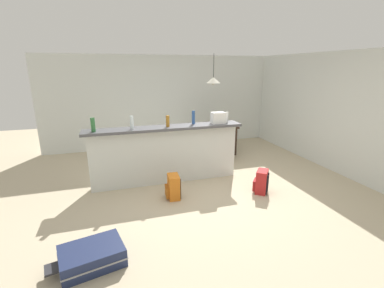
{
  "coord_description": "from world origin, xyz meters",
  "views": [
    {
      "loc": [
        -1.53,
        -4.33,
        2.17
      ],
      "look_at": [
        -0.08,
        0.34,
        0.76
      ],
      "focal_mm": 24.94,
      "sensor_mm": 36.0,
      "label": 1
    }
  ],
  "objects_px": {
    "bottle_green": "(93,125)",
    "dining_table": "(213,129)",
    "bottle_white": "(227,117)",
    "dining_chair_near_partition": "(223,140)",
    "suitcase_flat_navy": "(92,256)",
    "backpack_red": "(261,182)",
    "bottle_amber": "(168,121)",
    "grocery_bag": "(218,118)",
    "backpack_orange": "(173,187)",
    "bottle_blue": "(193,117)",
    "bottle_clear": "(132,123)",
    "pendant_lamp": "(213,80)"
  },
  "relations": [
    {
      "from": "dining_table",
      "to": "bottle_clear",
      "type": "bearing_deg",
      "value": -145.19
    },
    {
      "from": "bottle_amber",
      "to": "suitcase_flat_navy",
      "type": "bearing_deg",
      "value": -123.76
    },
    {
      "from": "bottle_clear",
      "to": "backpack_red",
      "type": "bearing_deg",
      "value": -23.5
    },
    {
      "from": "bottle_white",
      "to": "pendant_lamp",
      "type": "relative_size",
      "value": 0.28
    },
    {
      "from": "bottle_white",
      "to": "backpack_red",
      "type": "distance_m",
      "value": 1.44
    },
    {
      "from": "dining_chair_near_partition",
      "to": "bottle_clear",
      "type": "bearing_deg",
      "value": -157.5
    },
    {
      "from": "bottle_white",
      "to": "dining_chair_near_partition",
      "type": "height_order",
      "value": "bottle_white"
    },
    {
      "from": "grocery_bag",
      "to": "dining_chair_near_partition",
      "type": "xyz_separation_m",
      "value": [
        0.5,
        0.86,
        -0.7
      ]
    },
    {
      "from": "bottle_green",
      "to": "backpack_orange",
      "type": "bearing_deg",
      "value": -28.6
    },
    {
      "from": "bottle_green",
      "to": "dining_table",
      "type": "relative_size",
      "value": 0.22
    },
    {
      "from": "dining_chair_near_partition",
      "to": "suitcase_flat_navy",
      "type": "relative_size",
      "value": 1.06
    },
    {
      "from": "pendant_lamp",
      "to": "backpack_red",
      "type": "height_order",
      "value": "pendant_lamp"
    },
    {
      "from": "grocery_bag",
      "to": "bottle_green",
      "type": "bearing_deg",
      "value": -179.05
    },
    {
      "from": "bottle_white",
      "to": "dining_table",
      "type": "xyz_separation_m",
      "value": [
        0.28,
        1.43,
        -0.57
      ]
    },
    {
      "from": "pendant_lamp",
      "to": "backpack_red",
      "type": "distance_m",
      "value": 2.98
    },
    {
      "from": "bottle_amber",
      "to": "dining_chair_near_partition",
      "type": "xyz_separation_m",
      "value": [
        1.51,
        0.87,
        -0.7
      ]
    },
    {
      "from": "bottle_clear",
      "to": "bottle_blue",
      "type": "relative_size",
      "value": 0.93
    },
    {
      "from": "bottle_blue",
      "to": "bottle_white",
      "type": "height_order",
      "value": "bottle_blue"
    },
    {
      "from": "bottle_green",
      "to": "bottle_amber",
      "type": "xyz_separation_m",
      "value": [
        1.31,
        0.04,
        -0.02
      ]
    },
    {
      "from": "bottle_green",
      "to": "bottle_clear",
      "type": "height_order",
      "value": "bottle_green"
    },
    {
      "from": "suitcase_flat_navy",
      "to": "bottle_blue",
      "type": "bearing_deg",
      "value": 48.36
    },
    {
      "from": "backpack_orange",
      "to": "bottle_blue",
      "type": "bearing_deg",
      "value": 52.6
    },
    {
      "from": "bottle_green",
      "to": "grocery_bag",
      "type": "height_order",
      "value": "bottle_green"
    },
    {
      "from": "bottle_amber",
      "to": "grocery_bag",
      "type": "xyz_separation_m",
      "value": [
        1.01,
        0.0,
        0.01
      ]
    },
    {
      "from": "bottle_blue",
      "to": "pendant_lamp",
      "type": "xyz_separation_m",
      "value": [
        0.96,
        1.41,
        0.63
      ]
    },
    {
      "from": "dining_table",
      "to": "backpack_orange",
      "type": "distance_m",
      "value": 2.72
    },
    {
      "from": "bottle_white",
      "to": "backpack_orange",
      "type": "xyz_separation_m",
      "value": [
        -1.3,
        -0.74,
        -1.01
      ]
    },
    {
      "from": "bottle_blue",
      "to": "dining_table",
      "type": "height_order",
      "value": "bottle_blue"
    },
    {
      "from": "grocery_bag",
      "to": "dining_chair_near_partition",
      "type": "distance_m",
      "value": 1.22
    },
    {
      "from": "dining_table",
      "to": "backpack_orange",
      "type": "height_order",
      "value": "dining_table"
    },
    {
      "from": "dining_table",
      "to": "backpack_orange",
      "type": "relative_size",
      "value": 2.62
    },
    {
      "from": "bottle_green",
      "to": "bottle_white",
      "type": "height_order",
      "value": "bottle_green"
    },
    {
      "from": "bottle_amber",
      "to": "suitcase_flat_navy",
      "type": "relative_size",
      "value": 0.24
    },
    {
      "from": "bottle_green",
      "to": "backpack_red",
      "type": "bearing_deg",
      "value": -18.26
    },
    {
      "from": "dining_table",
      "to": "suitcase_flat_navy",
      "type": "xyz_separation_m",
      "value": [
        -2.83,
        -3.47,
        -0.54
      ]
    },
    {
      "from": "bottle_clear",
      "to": "bottle_amber",
      "type": "relative_size",
      "value": 1.15
    },
    {
      "from": "bottle_clear",
      "to": "suitcase_flat_navy",
      "type": "relative_size",
      "value": 0.27
    },
    {
      "from": "bottle_green",
      "to": "bottle_white",
      "type": "xyz_separation_m",
      "value": [
        2.52,
        0.07,
        -0.01
      ]
    },
    {
      "from": "bottle_clear",
      "to": "dining_table",
      "type": "bearing_deg",
      "value": 34.81
    },
    {
      "from": "pendant_lamp",
      "to": "backpack_orange",
      "type": "bearing_deg",
      "value": -125.4
    },
    {
      "from": "backpack_red",
      "to": "dining_table",
      "type": "bearing_deg",
      "value": 89.47
    },
    {
      "from": "grocery_bag",
      "to": "pendant_lamp",
      "type": "bearing_deg",
      "value": 72.21
    },
    {
      "from": "bottle_green",
      "to": "dining_table",
      "type": "height_order",
      "value": "bottle_green"
    },
    {
      "from": "bottle_green",
      "to": "bottle_clear",
      "type": "distance_m",
      "value": 0.65
    },
    {
      "from": "backpack_red",
      "to": "bottle_green",
      "type": "bearing_deg",
      "value": 161.74
    },
    {
      "from": "dining_chair_near_partition",
      "to": "suitcase_flat_navy",
      "type": "xyz_separation_m",
      "value": [
        -2.85,
        -2.87,
        -0.41
      ]
    },
    {
      "from": "bottle_green",
      "to": "suitcase_flat_navy",
      "type": "bearing_deg",
      "value": -91.0
    },
    {
      "from": "backpack_orange",
      "to": "dining_chair_near_partition",
      "type": "bearing_deg",
      "value": 44.63
    },
    {
      "from": "bottle_green",
      "to": "backpack_red",
      "type": "height_order",
      "value": "bottle_green"
    },
    {
      "from": "dining_table",
      "to": "grocery_bag",
      "type": "bearing_deg",
      "value": -108.44
    }
  ]
}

